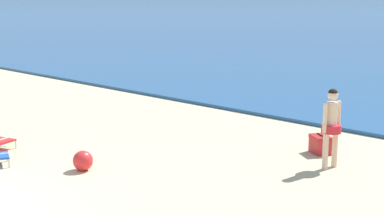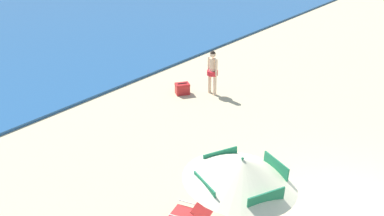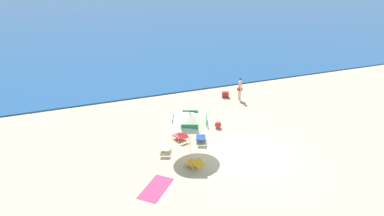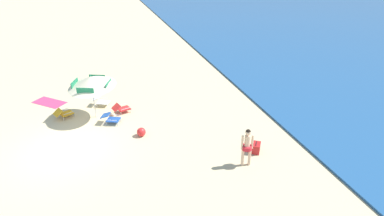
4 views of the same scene
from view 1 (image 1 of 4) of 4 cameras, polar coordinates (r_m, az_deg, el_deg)
person_standing_near_shore at (r=11.63m, az=13.80°, el=-1.43°), size 0.40×0.48×1.62m
cooler_box at (r=12.82m, az=12.72°, el=-3.57°), size 0.61×0.57×0.43m
beach_ball at (r=11.52m, az=-10.87°, el=-5.20°), size 0.40×0.40×0.40m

